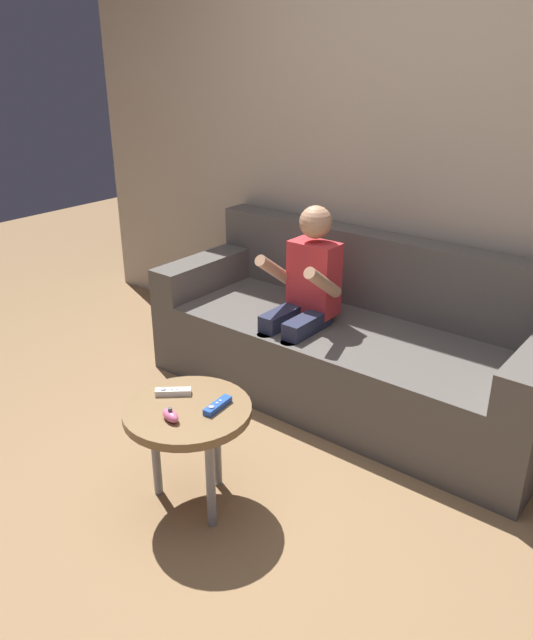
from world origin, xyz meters
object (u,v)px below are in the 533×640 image
(game_remote_white_near_edge, at_px, (173,392))
(nunchuk_pink, at_px, (170,415))
(couch, at_px, (352,345))
(coffee_table, at_px, (189,419))
(game_remote_blue_far_corner, at_px, (218,406))
(person_seated_on_couch, at_px, (303,296))

(game_remote_white_near_edge, relative_size, nunchuk_pink, 1.31)
(couch, relative_size, coffee_table, 4.22)
(game_remote_blue_far_corner, bearing_deg, coffee_table, -147.55)
(couch, distance_m, coffee_table, 1.16)
(game_remote_white_near_edge, bearing_deg, nunchuk_pink, -46.35)
(couch, bearing_deg, game_remote_blue_far_corner, -86.83)
(couch, relative_size, game_remote_white_near_edge, 16.18)
(game_remote_white_near_edge, xyz_separation_m, nunchuk_pink, (0.13, -0.13, 0.01))
(person_seated_on_couch, distance_m, coffee_table, 1.00)
(person_seated_on_couch, height_order, game_remote_white_near_edge, person_seated_on_couch)
(game_remote_white_near_edge, relative_size, game_remote_blue_far_corner, 0.90)
(game_remote_blue_far_corner, bearing_deg, couch, 93.17)
(person_seated_on_couch, distance_m, game_remote_blue_far_corner, 0.95)
(nunchuk_pink, bearing_deg, game_remote_white_near_edge, 133.65)
(person_seated_on_couch, relative_size, nunchuk_pink, 10.28)
(coffee_table, bearing_deg, game_remote_blue_far_corner, 32.45)
(game_remote_white_near_edge, xyz_separation_m, game_remote_blue_far_corner, (0.21, 0.03, 0.00))
(person_seated_on_couch, bearing_deg, game_remote_blue_far_corner, -74.43)
(person_seated_on_couch, distance_m, nunchuk_pink, 1.10)
(coffee_table, xyz_separation_m, game_remote_white_near_edge, (-0.11, 0.03, 0.07))
(couch, distance_m, game_remote_white_near_edge, 1.15)
(couch, bearing_deg, person_seated_on_couch, -136.92)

